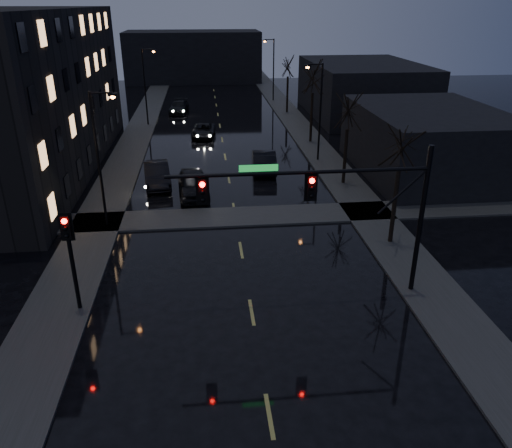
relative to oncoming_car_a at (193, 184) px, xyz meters
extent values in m
cube|color=#2D2D2B|center=(-5.85, 12.25, -0.80)|extent=(3.00, 140.00, 0.12)
cube|color=#2D2D2B|center=(11.15, 12.25, -0.80)|extent=(3.00, 140.00, 0.12)
cube|color=#2D2D2B|center=(2.65, -4.25, -0.80)|extent=(40.00, 3.00, 0.12)
cube|color=black|center=(-13.85, 7.25, 5.14)|extent=(12.00, 30.00, 12.00)
cube|color=black|center=(18.15, 3.25, 1.64)|extent=(10.00, 14.00, 5.00)
cube|color=black|center=(19.65, 25.25, 2.14)|extent=(12.00, 18.00, 6.00)
cube|color=black|center=(-0.35, 55.25, 3.14)|extent=(22.00, 10.00, 8.00)
cylinder|color=black|center=(10.25, -13.75, 2.64)|extent=(0.22, 0.22, 7.00)
cylinder|color=black|center=(4.75, -13.75, 5.14)|extent=(11.00, 0.16, 0.16)
cylinder|color=black|center=(9.25, -13.75, 4.14)|extent=(2.05, 0.10, 2.05)
cube|color=#0C591E|center=(3.05, -13.75, 5.39)|extent=(1.60, 0.04, 0.28)
cube|color=black|center=(0.75, -13.75, 4.49)|extent=(0.35, 0.28, 1.05)
sphere|color=#FF0705|center=(0.75, -13.91, 4.82)|extent=(0.22, 0.22, 0.22)
cube|color=black|center=(5.25, -13.75, 4.49)|extent=(0.35, 0.28, 1.05)
sphere|color=#FF0705|center=(5.25, -13.91, 4.82)|extent=(0.22, 0.22, 0.22)
cylinder|color=black|center=(-4.85, -13.75, 1.34)|extent=(0.18, 0.18, 4.40)
cube|color=black|center=(-4.85, -13.75, 3.14)|extent=(0.35, 0.28, 1.05)
sphere|color=#FF0705|center=(-4.85, -13.91, 3.47)|extent=(0.22, 0.22, 0.22)
cylinder|color=black|center=(11.05, -8.75, 1.34)|extent=(0.24, 0.24, 4.40)
cylinder|color=black|center=(11.05, 1.25, 1.20)|extent=(0.24, 0.24, 4.12)
cylinder|color=black|center=(11.05, 13.25, 1.48)|extent=(0.24, 0.24, 4.68)
cylinder|color=black|center=(11.05, 27.25, 1.28)|extent=(0.24, 0.24, 4.29)
cylinder|color=black|center=(-5.15, -4.75, 3.14)|extent=(0.16, 0.16, 8.00)
cylinder|color=black|center=(-4.55, -4.75, 7.04)|extent=(1.20, 0.10, 0.10)
cube|color=black|center=(-3.95, -4.75, 6.94)|extent=(0.50, 0.25, 0.15)
sphere|color=orange|center=(-3.95, -4.75, 6.84)|extent=(0.28, 0.28, 0.28)
cylinder|color=black|center=(-5.15, 22.25, 3.14)|extent=(0.16, 0.16, 8.00)
cylinder|color=black|center=(-4.55, 22.25, 7.04)|extent=(1.20, 0.10, 0.10)
cube|color=black|center=(-3.95, 22.25, 6.94)|extent=(0.50, 0.25, 0.15)
sphere|color=orange|center=(-3.95, 22.25, 6.84)|extent=(0.28, 0.28, 0.28)
cylinder|color=black|center=(10.45, 7.25, 3.14)|extent=(0.16, 0.16, 8.00)
cylinder|color=black|center=(9.85, 7.25, 7.04)|extent=(1.20, 0.10, 0.10)
cube|color=black|center=(9.25, 7.25, 6.94)|extent=(0.50, 0.25, 0.15)
sphere|color=orange|center=(9.25, 7.25, 6.84)|extent=(0.28, 0.28, 0.28)
cylinder|color=black|center=(10.45, 35.25, 3.14)|extent=(0.16, 0.16, 8.00)
cylinder|color=black|center=(9.85, 35.25, 7.04)|extent=(1.20, 0.10, 0.10)
cube|color=black|center=(9.25, 35.25, 6.94)|extent=(0.50, 0.25, 0.15)
sphere|color=orange|center=(9.25, 35.25, 6.84)|extent=(0.28, 0.28, 0.28)
imported|color=black|center=(0.00, 0.00, 0.00)|extent=(2.38, 5.19, 1.72)
imported|color=black|center=(-2.68, 2.46, -0.03)|extent=(2.43, 5.24, 1.66)
imported|color=black|center=(0.85, 16.51, -0.21)|extent=(2.57, 4.87, 1.30)
imported|color=black|center=(-2.02, 28.68, -0.14)|extent=(2.53, 5.15, 1.44)
imported|color=black|center=(5.54, 5.05, -0.01)|extent=(2.12, 5.26, 1.70)
camera|label=1|loc=(0.91, -32.99, 11.56)|focal=35.00mm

